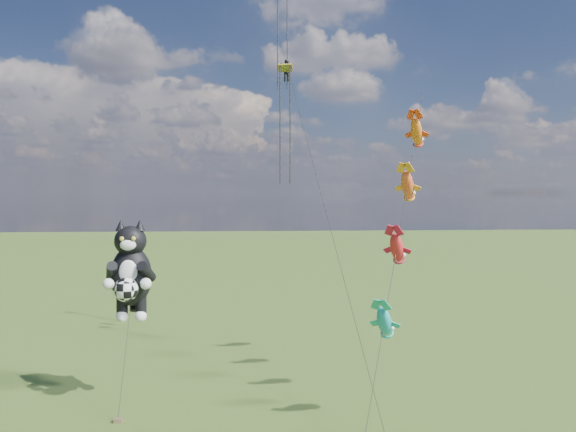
{
  "coord_description": "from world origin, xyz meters",
  "views": [
    {
      "loc": [
        7.11,
        -23.83,
        11.81
      ],
      "look_at": [
        9.87,
        13.62,
        10.27
      ],
      "focal_mm": 35.0,
      "sensor_mm": 36.0,
      "label": 1
    }
  ],
  "objects": [
    {
      "name": "cat_kite_rig",
      "position": [
        0.61,
        7.91,
        7.5
      ],
      "size": [
        2.62,
        4.14,
        10.34
      ],
      "rotation": [
        0.0,
        0.0,
        -0.05
      ],
      "color": "brown",
      "rests_on": "ground"
    },
    {
      "name": "parafoil_rig",
      "position": [
        10.08,
        16.47,
        20.46
      ],
      "size": [
        4.61,
        17.09,
        27.47
      ],
      "rotation": [
        0.0,
        0.0,
        0.32
      ],
      "color": "brown",
      "rests_on": "ground"
    },
    {
      "name": "fish_windsock_rig",
      "position": [
        15.98,
        7.62,
        10.47
      ],
      "size": [
        7.35,
        14.28,
        18.72
      ],
      "rotation": [
        0.0,
        0.0,
        -0.15
      ],
      "color": "brown",
      "rests_on": "ground"
    }
  ]
}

